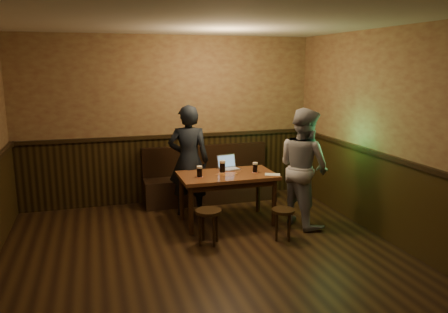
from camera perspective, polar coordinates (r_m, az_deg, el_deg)
name	(u,v)px	position (r m, az deg, el deg)	size (l,w,h in m)	color
room	(213,168)	(4.81, -1.48, -1.54)	(5.04, 6.04, 2.84)	black
bench	(208,183)	(7.55, -2.11, -3.52)	(2.20, 0.50, 0.95)	black
pub_table	(227,180)	(6.43, 0.41, -3.14)	(1.40, 0.80, 0.75)	brown
stool_left	(208,217)	(5.75, -2.06, -7.88)	(0.43, 0.43, 0.47)	black
stool_right	(283,215)	(5.97, 7.73, -7.62)	(0.41, 0.41, 0.42)	black
pint_left	(200,171)	(6.22, -3.22, -1.97)	(0.10, 0.10, 0.16)	#A62914
pint_mid	(222,166)	(6.47, -0.21, -1.31)	(0.12, 0.12, 0.18)	#A62914
pint_right	(255,167)	(6.49, 4.08, -1.43)	(0.10, 0.10, 0.15)	#A62914
laptop	(228,165)	(6.69, 0.52, -1.18)	(0.34, 0.29, 0.21)	silver
menu	(273,174)	(6.40, 6.36, -2.34)	(0.22, 0.15, 0.00)	silver
person_suit	(189,161)	(6.77, -4.64, -0.54)	(0.63, 0.41, 1.73)	black
person_grey	(304,167)	(6.43, 10.34, -1.38)	(0.84, 0.65, 1.72)	gray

